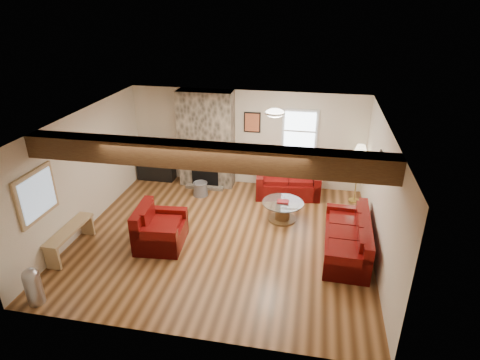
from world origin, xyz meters
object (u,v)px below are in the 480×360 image
(armchair_red, at_px, (160,226))
(floor_lamp, at_px, (360,154))
(television, at_px, (155,154))
(sofa_three, at_px, (347,236))
(loveseat, at_px, (288,180))
(tv_cabinet, at_px, (157,170))
(coffee_table, at_px, (282,211))

(armchair_red, height_order, floor_lamp, floor_lamp)
(television, bearing_deg, sofa_three, -27.99)
(sofa_three, xyz_separation_m, television, (-4.93, 2.62, 0.36))
(sofa_three, height_order, floor_lamp, floor_lamp)
(sofa_three, relative_size, loveseat, 1.25)
(sofa_three, distance_m, floor_lamp, 2.46)
(loveseat, xyz_separation_m, armchair_red, (-2.31, -2.72, -0.00))
(sofa_three, xyz_separation_m, floor_lamp, (0.32, 2.28, 0.87))
(armchair_red, bearing_deg, television, 17.80)
(loveseat, relative_size, armchair_red, 1.53)
(tv_cabinet, bearing_deg, television, 0.00)
(television, bearing_deg, floor_lamp, -3.73)
(tv_cabinet, bearing_deg, armchair_red, -66.98)
(loveseat, bearing_deg, television, 167.87)
(sofa_three, bearing_deg, coffee_table, -126.03)
(armchair_red, bearing_deg, sofa_three, -89.01)
(tv_cabinet, bearing_deg, loveseat, -4.77)
(loveseat, distance_m, floor_lamp, 1.85)
(coffee_table, distance_m, television, 3.97)
(loveseat, xyz_separation_m, tv_cabinet, (-3.60, 0.30, -0.17))
(armchair_red, bearing_deg, floor_lamp, -61.24)
(armchair_red, bearing_deg, coffee_table, -63.60)
(sofa_three, distance_m, armchair_red, 3.67)
(loveseat, relative_size, tv_cabinet, 1.61)
(armchair_red, xyz_separation_m, television, (-1.28, 3.02, 0.32))
(tv_cabinet, height_order, floor_lamp, floor_lamp)
(sofa_three, height_order, armchair_red, armchair_red)
(armchair_red, bearing_deg, tv_cabinet, 17.80)
(floor_lamp, bearing_deg, tv_cabinet, 176.27)
(sofa_three, xyz_separation_m, coffee_table, (-1.33, 1.03, -0.15))
(coffee_table, relative_size, tv_cabinet, 0.95)
(loveseat, distance_m, television, 3.62)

